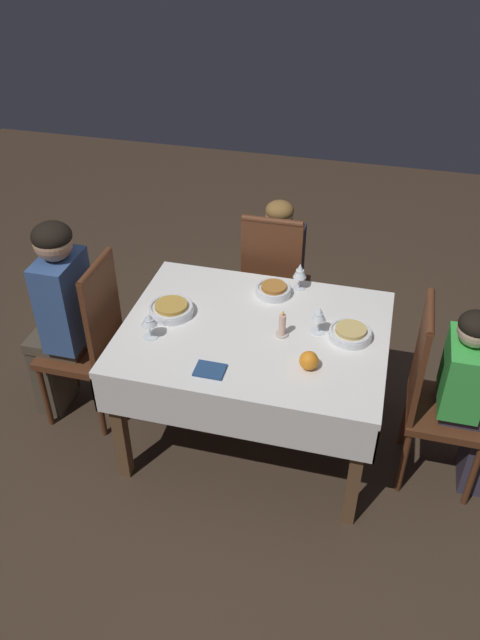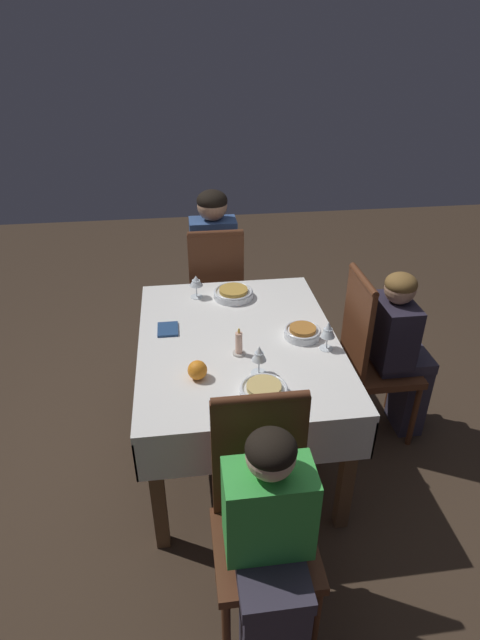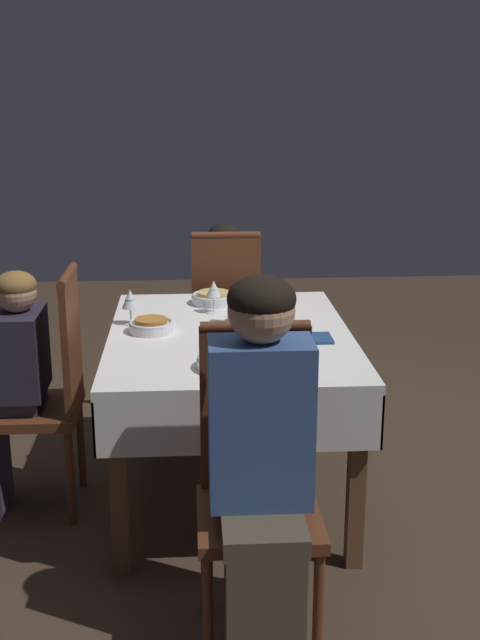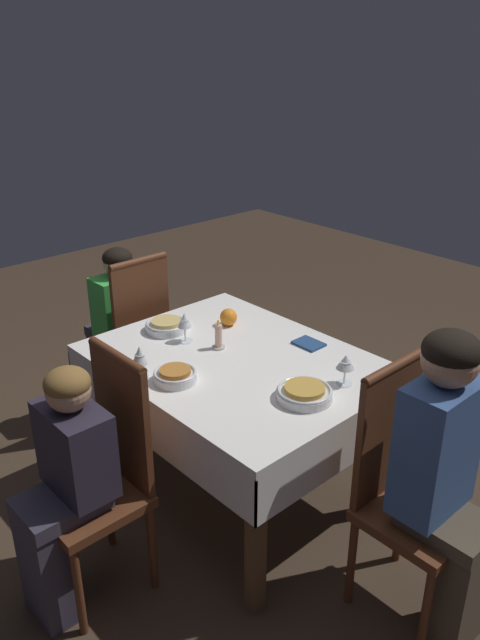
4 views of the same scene
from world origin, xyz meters
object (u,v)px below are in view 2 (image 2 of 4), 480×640
bowl_south (303,332)px  bowl_west (264,390)px  bowl_east (233,293)px  wine_glass_east (196,282)px  wine_glass_west (259,355)px  chair_east (216,292)px  candle_centerpiece (239,345)px  person_child_green (271,549)px  chair_south (370,354)px  chair_west (262,512)px  person_adult_denim (213,264)px  person_child_dark (400,349)px  dining_table (238,353)px  wine_glass_south (328,330)px  orange_fruit (197,370)px  napkin_red_folded (168,329)px

bowl_south → bowl_west: size_ratio=0.90×
bowl_east → bowl_west: bearing=-178.5°
wine_glass_east → wine_glass_west: (-0.77, -0.24, 0.00)m
wine_glass_west → chair_east: bearing=4.6°
candle_centerpiece → wine_glass_east: bearing=15.5°
person_child_green → bowl_east: bearing=88.1°
chair_south → chair_west: same height
chair_east → person_adult_denim: person_adult_denim is taller
bowl_east → bowl_south: same height
person_child_dark → candle_centerpiece: bearing=101.8°
chair_east → candle_centerpiece: bearing=91.4°
chair_east → person_child_green: bearing=90.5°
bowl_east → wine_glass_east: (0.03, 0.21, 0.07)m
dining_table → bowl_south: 0.34m
bowl_east → bowl_south: 0.54m
dining_table → chair_west: bearing=178.6°
bowl_south → wine_glass_south: 0.17m
candle_centerpiece → orange_fruit: bearing=128.4°
wine_glass_south → orange_fruit: (-0.15, 0.63, -0.06)m
chair_south → dining_table: bearing=94.2°
chair_east → wine_glass_east: chair_east is taller
wine_glass_south → wine_glass_west: 0.39m
chair_west → napkin_red_folded: (1.00, 0.32, 0.20)m
chair_east → bowl_west: 1.36m
chair_east → chair_south: (-0.83, -0.77, 0.00)m
wine_glass_west → napkin_red_folded: bearing=43.6°
person_child_green → wine_glass_east: 1.54m
wine_glass_east → wine_glass_west: wine_glass_west is taller
person_child_dark → wine_glass_south: (-0.20, 0.49, 0.28)m
chair_south → wine_glass_south: chair_south is taller
dining_table → wine_glass_west: (-0.30, -0.06, 0.19)m
chair_south → wine_glass_west: (-0.35, 0.68, 0.30)m
chair_west → wine_glass_south: bearing=59.6°
chair_west → orange_fruit: bearing=108.5°
wine_glass_west → candle_centerpiece: wine_glass_west is taller
bowl_south → chair_west: bearing=158.1°
dining_table → bowl_west: 0.47m
chair_east → bowl_east: chair_east is taller
chair_east → candle_centerpiece: chair_east is taller
bowl_east → person_adult_denim: bearing=6.4°
dining_table → napkin_red_folded: (0.12, 0.35, 0.10)m
chair_south → person_adult_denim: size_ratio=0.84×
dining_table → chair_south: (0.05, -0.73, -0.10)m
candle_centerpiece → orange_fruit: 0.26m
chair_south → candle_centerpiece: (-0.19, 0.74, 0.25)m
bowl_west → napkin_red_folded: size_ratio=1.52×
person_child_dark → orange_fruit: 1.19m
bowl_east → person_child_green: bearing=178.1°
bowl_south → wine_glass_west: bearing=135.8°
person_child_dark → bowl_west: size_ratio=4.95×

